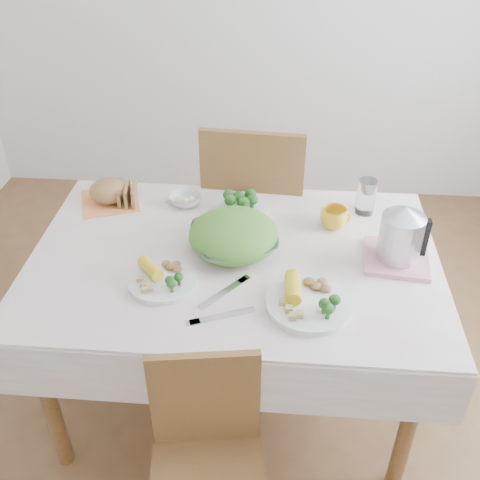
# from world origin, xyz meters

# --- Properties ---
(floor) EXTENTS (3.60, 3.60, 0.00)m
(floor) POSITION_xyz_m (0.00, 0.00, 0.00)
(floor) COLOR brown
(floor) RESTS_ON ground
(dining_table) EXTENTS (1.40, 0.90, 0.75)m
(dining_table) POSITION_xyz_m (0.00, 0.00, 0.38)
(dining_table) COLOR brown
(dining_table) RESTS_ON floor
(tablecloth) EXTENTS (1.50, 1.00, 0.01)m
(tablecloth) POSITION_xyz_m (0.00, 0.00, 0.76)
(tablecloth) COLOR silver
(tablecloth) RESTS_ON dining_table
(chair_near) EXTENTS (0.41, 0.41, 0.80)m
(chair_near) POSITION_xyz_m (-0.02, -0.69, 0.47)
(chair_near) COLOR brown
(chair_near) RESTS_ON floor
(chair_far) EXTENTS (0.50, 0.50, 1.04)m
(chair_far) POSITION_xyz_m (0.05, 0.68, 0.46)
(chair_far) COLOR brown
(chair_far) RESTS_ON floor
(salad_bowl) EXTENTS (0.40, 0.40, 0.08)m
(salad_bowl) POSITION_xyz_m (-0.00, 0.04, 0.80)
(salad_bowl) COLOR white
(salad_bowl) RESTS_ON tablecloth
(dinner_plate_left) EXTENTS (0.31, 0.31, 0.02)m
(dinner_plate_left) POSITION_xyz_m (-0.23, -0.18, 0.77)
(dinner_plate_left) COLOR white
(dinner_plate_left) RESTS_ON tablecloth
(dinner_plate_right) EXTENTS (0.37, 0.37, 0.02)m
(dinner_plate_right) POSITION_xyz_m (0.27, -0.25, 0.77)
(dinner_plate_right) COLOR white
(dinner_plate_right) RESTS_ON tablecloth
(broccoli_plate) EXTENTS (0.28, 0.28, 0.02)m
(broccoli_plate) POSITION_xyz_m (-0.01, 0.30, 0.77)
(broccoli_plate) COLOR beige
(broccoli_plate) RESTS_ON tablecloth
(napkin) EXTENTS (0.30, 0.30, 0.00)m
(napkin) POSITION_xyz_m (-0.56, 0.34, 0.76)
(napkin) COLOR #FF934A
(napkin) RESTS_ON tablecloth
(bread_loaf) EXTENTS (0.20, 0.19, 0.09)m
(bread_loaf) POSITION_xyz_m (-0.56, 0.34, 0.82)
(bread_loaf) COLOR olive
(bread_loaf) RESTS_ON napkin
(fruit_bowl) EXTENTS (0.14, 0.14, 0.04)m
(fruit_bowl) POSITION_xyz_m (-0.24, 0.34, 0.78)
(fruit_bowl) COLOR white
(fruit_bowl) RESTS_ON tablecloth
(yellow_mug) EXTENTS (0.14, 0.14, 0.08)m
(yellow_mug) POSITION_xyz_m (0.37, 0.22, 0.80)
(yellow_mug) COLOR yellow
(yellow_mug) RESTS_ON tablecloth
(glass_tumbler) EXTENTS (0.08, 0.08, 0.15)m
(glass_tumbler) POSITION_xyz_m (0.51, 0.34, 0.83)
(glass_tumbler) COLOR white
(glass_tumbler) RESTS_ON tablecloth
(pink_tray) EXTENTS (0.25, 0.25, 0.02)m
(pink_tray) POSITION_xyz_m (0.59, 0.02, 0.77)
(pink_tray) COLOR pink
(pink_tray) RESTS_ON tablecloth
(electric_kettle) EXTENTS (0.20, 0.20, 0.21)m
(electric_kettle) POSITION_xyz_m (0.59, 0.02, 0.88)
(electric_kettle) COLOR #B2B5BA
(electric_kettle) RESTS_ON pink_tray
(fork_left) EXTENTS (0.07, 0.21, 0.00)m
(fork_left) POSITION_xyz_m (-0.18, -0.15, 0.76)
(fork_left) COLOR silver
(fork_left) RESTS_ON tablecloth
(fork_right) EXTENTS (0.16, 0.18, 0.00)m
(fork_right) POSITION_xyz_m (-0.02, -0.21, 0.76)
(fork_right) COLOR silver
(fork_right) RESTS_ON tablecloth
(knife) EXTENTS (0.21, 0.11, 0.00)m
(knife) POSITION_xyz_m (-0.01, -0.32, 0.76)
(knife) COLOR silver
(knife) RESTS_ON tablecloth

